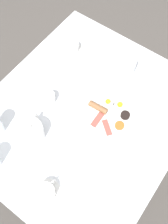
{
  "coord_description": "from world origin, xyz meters",
  "views": [
    {
      "loc": [
        -0.34,
        0.46,
        1.89
      ],
      "look_at": [
        0.0,
        0.0,
        0.76
      ],
      "focal_mm": 42.0,
      "sensor_mm": 36.0,
      "label": 1
    }
  ],
  "objects_px": {
    "knife_by_plate": "(96,189)",
    "breakfast_plate": "(110,114)",
    "fork_spare": "(74,79)",
    "water_glass_short": "(129,67)",
    "spoon_for_tea": "(35,69)",
    "teacup_with_saucer_left": "(46,193)",
    "creamer_jug": "(49,98)",
    "teapot_near": "(32,132)",
    "fork_by_plate": "(105,60)",
    "teacup_with_saucer_right": "(71,48)"
  },
  "relations": [
    {
      "from": "knife_by_plate",
      "to": "breakfast_plate",
      "type": "bearing_deg",
      "value": -65.8
    },
    {
      "from": "fork_spare",
      "to": "breakfast_plate",
      "type": "bearing_deg",
      "value": 166.82
    },
    {
      "from": "breakfast_plate",
      "to": "water_glass_short",
      "type": "height_order",
      "value": "water_glass_short"
    },
    {
      "from": "knife_by_plate",
      "to": "spoon_for_tea",
      "type": "bearing_deg",
      "value": -27.13
    },
    {
      "from": "teacup_with_saucer_left",
      "to": "creamer_jug",
      "type": "relative_size",
      "value": 1.52
    },
    {
      "from": "breakfast_plate",
      "to": "creamer_jug",
      "type": "relative_size",
      "value": 3.12
    },
    {
      "from": "teapot_near",
      "to": "creamer_jug",
      "type": "xyz_separation_m",
      "value": [
        0.06,
        -0.19,
        -0.02
      ]
    },
    {
      "from": "teapot_near",
      "to": "fork_spare",
      "type": "xyz_separation_m",
      "value": [
        0.04,
        -0.36,
        -0.05
      ]
    },
    {
      "from": "creamer_jug",
      "to": "fork_by_plate",
      "type": "bearing_deg",
      "value": -102.52
    },
    {
      "from": "fork_spare",
      "to": "fork_by_plate",
      "type": "bearing_deg",
      "value": -106.56
    },
    {
      "from": "creamer_jug",
      "to": "spoon_for_tea",
      "type": "height_order",
      "value": "creamer_jug"
    },
    {
      "from": "teapot_near",
      "to": "water_glass_short",
      "type": "bearing_deg",
      "value": 136.02
    },
    {
      "from": "water_glass_short",
      "to": "creamer_jug",
      "type": "relative_size",
      "value": 1.35
    },
    {
      "from": "spoon_for_tea",
      "to": "fork_by_plate",
      "type": "bearing_deg",
      "value": -134.12
    },
    {
      "from": "teapot_near",
      "to": "spoon_for_tea",
      "type": "distance_m",
      "value": 0.38
    },
    {
      "from": "teapot_near",
      "to": "spoon_for_tea",
      "type": "bearing_deg",
      "value": -167.37
    },
    {
      "from": "breakfast_plate",
      "to": "teapot_near",
      "type": "height_order",
      "value": "teapot_near"
    },
    {
      "from": "teacup_with_saucer_left",
      "to": "creamer_jug",
      "type": "height_order",
      "value": "teacup_with_saucer_left"
    },
    {
      "from": "teacup_with_saucer_right",
      "to": "spoon_for_tea",
      "type": "xyz_separation_m",
      "value": [
        0.08,
        0.22,
        -0.03
      ]
    },
    {
      "from": "breakfast_plate",
      "to": "creamer_jug",
      "type": "xyz_separation_m",
      "value": [
        0.29,
        0.11,
        0.02
      ]
    },
    {
      "from": "fork_by_plate",
      "to": "spoon_for_tea",
      "type": "distance_m",
      "value": 0.38
    },
    {
      "from": "knife_by_plate",
      "to": "creamer_jug",
      "type": "bearing_deg",
      "value": -26.33
    },
    {
      "from": "breakfast_plate",
      "to": "water_glass_short",
      "type": "relative_size",
      "value": 2.31
    },
    {
      "from": "breakfast_plate",
      "to": "teacup_with_saucer_left",
      "type": "bearing_deg",
      "value": 88.77
    },
    {
      "from": "teapot_near",
      "to": "creamer_jug",
      "type": "relative_size",
      "value": 2.06
    },
    {
      "from": "teapot_near",
      "to": "fork_by_plate",
      "type": "height_order",
      "value": "teapot_near"
    },
    {
      "from": "water_glass_short",
      "to": "teacup_with_saucer_left",
      "type": "bearing_deg",
      "value": 94.16
    },
    {
      "from": "spoon_for_tea",
      "to": "teacup_with_saucer_right",
      "type": "bearing_deg",
      "value": -110.51
    },
    {
      "from": "teacup_with_saucer_left",
      "to": "knife_by_plate",
      "type": "bearing_deg",
      "value": -138.43
    },
    {
      "from": "fork_spare",
      "to": "knife_by_plate",
      "type": "bearing_deg",
      "value": 136.73
    },
    {
      "from": "water_glass_short",
      "to": "fork_spare",
      "type": "distance_m",
      "value": 0.29
    },
    {
      "from": "teacup_with_saucer_left",
      "to": "teapot_near",
      "type": "bearing_deg",
      "value": -37.3
    },
    {
      "from": "water_glass_short",
      "to": "knife_by_plate",
      "type": "xyz_separation_m",
      "value": [
        -0.21,
        0.59,
        -0.06
      ]
    },
    {
      "from": "knife_by_plate",
      "to": "fork_by_plate",
      "type": "bearing_deg",
      "value": -59.11
    },
    {
      "from": "breakfast_plate",
      "to": "creamer_jug",
      "type": "bearing_deg",
      "value": 20.89
    },
    {
      "from": "fork_by_plate",
      "to": "creamer_jug",
      "type": "bearing_deg",
      "value": 77.48
    },
    {
      "from": "teacup_with_saucer_left",
      "to": "spoon_for_tea",
      "type": "distance_m",
      "value": 0.65
    },
    {
      "from": "teacup_with_saucer_right",
      "to": "fork_by_plate",
      "type": "distance_m",
      "value": 0.2
    },
    {
      "from": "breakfast_plate",
      "to": "teapot_near",
      "type": "xyz_separation_m",
      "value": [
        0.23,
        0.3,
        0.04
      ]
    },
    {
      "from": "teacup_with_saucer_left",
      "to": "breakfast_plate",
      "type": "bearing_deg",
      "value": -91.23
    },
    {
      "from": "breakfast_plate",
      "to": "teacup_with_saucer_left",
      "type": "xyz_separation_m",
      "value": [
        0.01,
        0.47,
        0.02
      ]
    },
    {
      "from": "breakfast_plate",
      "to": "knife_by_plate",
      "type": "xyz_separation_m",
      "value": [
        -0.15,
        0.33,
        -0.01
      ]
    },
    {
      "from": "breakfast_plate",
      "to": "creamer_jug",
      "type": "height_order",
      "value": "creamer_jug"
    },
    {
      "from": "creamer_jug",
      "to": "knife_by_plate",
      "type": "distance_m",
      "value": 0.49
    },
    {
      "from": "teapot_near",
      "to": "teacup_with_saucer_left",
      "type": "bearing_deg",
      "value": 25.34
    },
    {
      "from": "teacup_with_saucer_right",
      "to": "creamer_jug",
      "type": "bearing_deg",
      "value": 107.96
    },
    {
      "from": "teacup_with_saucer_left",
      "to": "creamer_jug",
      "type": "distance_m",
      "value": 0.46
    },
    {
      "from": "teapot_near",
      "to": "knife_by_plate",
      "type": "distance_m",
      "value": 0.38
    },
    {
      "from": "breakfast_plate",
      "to": "fork_by_plate",
      "type": "xyz_separation_m",
      "value": [
        0.21,
        -0.27,
        -0.01
      ]
    },
    {
      "from": "creamer_jug",
      "to": "fork_by_plate",
      "type": "distance_m",
      "value": 0.39
    }
  ]
}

